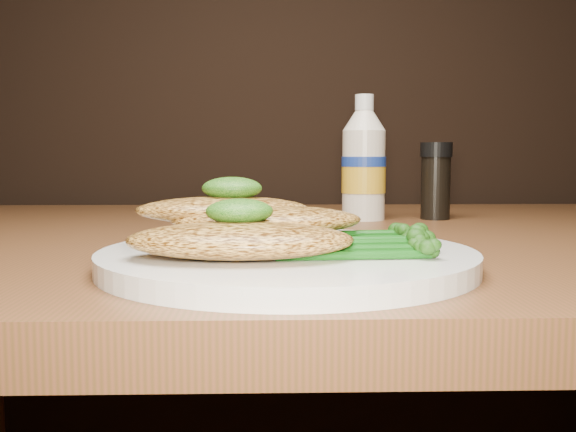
{
  "coord_description": "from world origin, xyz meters",
  "views": [
    {
      "loc": [
        -0.06,
        0.31,
        0.84
      ],
      "look_at": [
        -0.05,
        0.83,
        0.79
      ],
      "focal_mm": 40.74,
      "sensor_mm": 36.0,
      "label": 1
    }
  ],
  "objects": [
    {
      "name": "chicken_front",
      "position": [
        -0.08,
        0.76,
        0.78
      ],
      "size": [
        0.16,
        0.09,
        0.03
      ],
      "primitive_type": "ellipsoid",
      "rotation": [
        0.0,
        0.0,
        -0.02
      ],
      "color": "gold",
      "rests_on": "plate"
    },
    {
      "name": "pesto_front",
      "position": [
        -0.08,
        0.78,
        0.8
      ],
      "size": [
        0.06,
        0.06,
        0.02
      ],
      "primitive_type": "ellipsoid",
      "rotation": [
        0.0,
        0.0,
        0.28
      ],
      "color": "#083609",
      "rests_on": "chicken_front"
    },
    {
      "name": "plate",
      "position": [
        -0.05,
        0.81,
        0.76
      ],
      "size": [
        0.29,
        0.29,
        0.01
      ],
      "primitive_type": "cylinder",
      "color": "white",
      "rests_on": "dining_table"
    },
    {
      "name": "mayo_bottle",
      "position": [
        0.07,
        1.18,
        0.83
      ],
      "size": [
        0.07,
        0.07,
        0.17
      ],
      "primitive_type": null,
      "rotation": [
        0.0,
        0.0,
        0.22
      ],
      "color": "beige",
      "rests_on": "dining_table"
    },
    {
      "name": "broccolini_bundle",
      "position": [
        0.0,
        0.8,
        0.78
      ],
      "size": [
        0.16,
        0.14,
        0.02
      ],
      "primitive_type": null,
      "rotation": [
        0.0,
        0.0,
        0.24
      ],
      "color": "#114E11",
      "rests_on": "plate"
    },
    {
      "name": "chicken_back",
      "position": [
        -0.1,
        0.84,
        0.79
      ],
      "size": [
        0.15,
        0.09,
        0.02
      ],
      "primitive_type": "ellipsoid",
      "rotation": [
        0.0,
        0.0,
        0.1
      ],
      "color": "gold",
      "rests_on": "plate"
    },
    {
      "name": "pepper_grinder",
      "position": [
        0.16,
        1.19,
        0.8
      ],
      "size": [
        0.05,
        0.05,
        0.1
      ],
      "primitive_type": null,
      "rotation": [
        0.0,
        0.0,
        -0.36
      ],
      "color": "black",
      "rests_on": "dining_table"
    },
    {
      "name": "chicken_mid",
      "position": [
        -0.06,
        0.83,
        0.79
      ],
      "size": [
        0.16,
        0.08,
        0.02
      ],
      "primitive_type": "ellipsoid",
      "rotation": [
        0.0,
        0.0,
        0.05
      ],
      "color": "gold",
      "rests_on": "plate"
    },
    {
      "name": "pesto_back",
      "position": [
        -0.09,
        0.85,
        0.81
      ],
      "size": [
        0.05,
        0.05,
        0.02
      ],
      "primitive_type": "ellipsoid",
      "rotation": [
        0.0,
        0.0,
        -0.08
      ],
      "color": "#083609",
      "rests_on": "chicken_back"
    }
  ]
}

